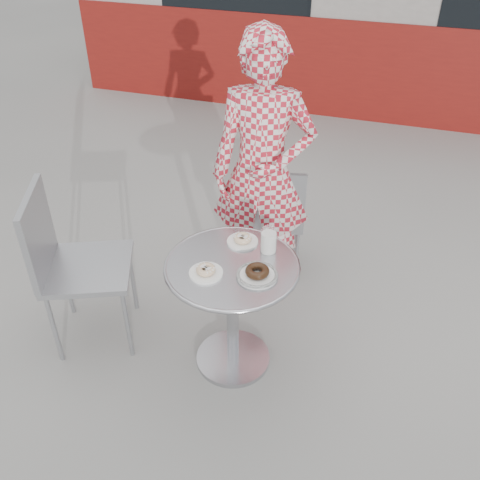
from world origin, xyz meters
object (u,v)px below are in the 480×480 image
(chair_left, at_px, (91,295))
(plate_checker, at_px, (257,274))
(bistro_table, at_px, (232,290))
(plate_near, at_px, (206,271))
(milk_cup, at_px, (269,241))
(chair_far, at_px, (272,236))
(plate_far, at_px, (243,240))
(seated_person, at_px, (263,173))

(chair_left, height_order, plate_checker, chair_left)
(bistro_table, height_order, plate_near, plate_near)
(milk_cup, bearing_deg, plate_near, -131.76)
(plate_near, height_order, milk_cup, milk_cup)
(chair_far, distance_m, chair_left, 1.22)
(chair_far, relative_size, plate_far, 5.09)
(chair_left, relative_size, milk_cup, 7.25)
(plate_far, bearing_deg, plate_near, -106.89)
(plate_near, bearing_deg, milk_cup, 48.24)
(plate_checker, bearing_deg, seated_person, 103.94)
(bistro_table, bearing_deg, chair_far, 91.09)
(plate_near, bearing_deg, chair_far, 85.33)
(chair_left, bearing_deg, milk_cup, -101.23)
(chair_left, distance_m, seated_person, 1.19)
(plate_far, xyz_separation_m, plate_near, (-0.09, -0.30, 0.00))
(chair_left, xyz_separation_m, plate_near, (0.73, -0.07, 0.40))
(seated_person, xyz_separation_m, plate_near, (-0.05, -0.80, -0.12))
(plate_checker, xyz_separation_m, milk_cup, (-0.00, 0.21, 0.05))
(seated_person, distance_m, plate_far, 0.52)
(chair_left, xyz_separation_m, seated_person, (0.78, 0.74, 0.52))
(chair_far, bearing_deg, seated_person, 68.57)
(plate_near, relative_size, milk_cup, 1.24)
(plate_far, distance_m, plate_checker, 0.28)
(chair_far, height_order, plate_near, chair_far)
(chair_left, bearing_deg, seated_person, -69.45)
(chair_left, xyz_separation_m, milk_cup, (0.96, 0.20, 0.45))
(seated_person, bearing_deg, plate_checker, -83.58)
(plate_near, bearing_deg, chair_left, 174.85)
(chair_left, height_order, plate_far, chair_left)
(bistro_table, bearing_deg, plate_far, 91.96)
(milk_cup, bearing_deg, chair_left, -168.37)
(chair_left, bearing_deg, plate_far, -97.12)
(seated_person, relative_size, milk_cup, 12.37)
(chair_left, distance_m, milk_cup, 1.08)
(seated_person, height_order, milk_cup, seated_person)
(bistro_table, distance_m, plate_far, 0.26)
(seated_person, height_order, plate_far, seated_person)
(chair_left, bearing_deg, plate_checker, -113.46)
(plate_far, height_order, plate_near, same)
(chair_far, height_order, plate_checker, chair_far)
(chair_far, relative_size, chair_left, 0.86)
(chair_far, bearing_deg, plate_near, 73.01)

